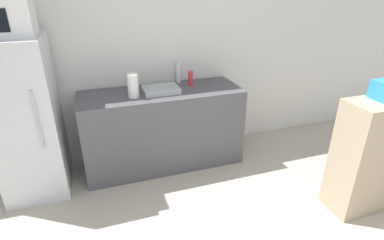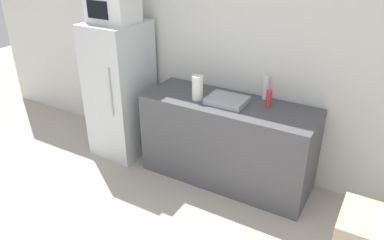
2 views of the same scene
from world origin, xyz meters
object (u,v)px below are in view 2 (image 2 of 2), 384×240
object	(u,v)px
bottle_short	(269,98)
paper_towel_roll	(197,88)
refrigerator	(121,90)
microwave	(113,7)
bottle_tall	(265,88)

from	to	relation	value
bottle_short	paper_towel_roll	world-z (taller)	paper_towel_roll
refrigerator	microwave	world-z (taller)	microwave
refrigerator	microwave	bearing A→B (deg)	-108.87
refrigerator	bottle_tall	distance (m)	1.70
bottle_tall	microwave	bearing A→B (deg)	-168.54
microwave	bottle_tall	world-z (taller)	microwave
refrigerator	bottle_short	world-z (taller)	refrigerator
bottle_short	paper_towel_roll	bearing A→B (deg)	-164.68
refrigerator	bottle_tall	bearing A→B (deg)	11.42
microwave	paper_towel_roll	distance (m)	1.27
bottle_short	bottle_tall	bearing A→B (deg)	120.41
paper_towel_roll	microwave	bearing A→B (deg)	178.58
bottle_tall	bottle_short	world-z (taller)	bottle_tall
microwave	paper_towel_roll	world-z (taller)	microwave
refrigerator	bottle_tall	xyz separation A→B (m)	(1.65, 0.33, 0.24)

